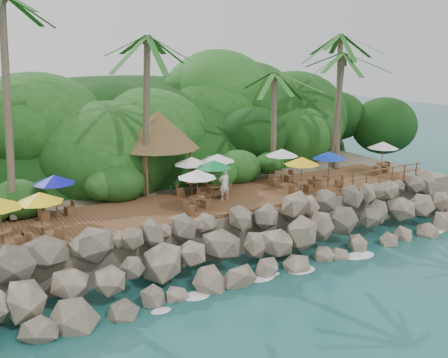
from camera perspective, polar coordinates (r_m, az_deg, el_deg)
ground at (r=25.74m, az=7.00°, el=-10.19°), size 140.00×140.00×0.00m
land_base at (r=38.54m, az=-7.67°, el=-0.27°), size 32.00×25.20×2.10m
jungle_hill at (r=45.58m, az=-11.39°, el=0.47°), size 44.80×28.00×15.40m
seawall at (r=26.78m, az=4.44°, el=-6.48°), size 29.00×4.00×2.30m
terrace at (r=29.62m, az=0.00°, el=-2.25°), size 26.00×5.00×0.20m
jungle_foliage at (r=37.93m, az=-7.02°, el=-2.13°), size 44.00×16.00×12.00m
foam_line at (r=25.94m, az=6.59°, el=-9.91°), size 25.20×0.80×0.06m
palms at (r=30.62m, az=-3.05°, el=15.05°), size 30.50×6.51×11.96m
palapa at (r=31.37m, az=-7.09°, el=5.29°), size 4.86×4.86×4.60m
dining_clusters at (r=28.65m, az=-0.92°, el=1.14°), size 25.62×5.22×2.18m
railing at (r=34.05m, az=17.01°, el=0.53°), size 6.10×0.10×1.00m
waiter at (r=29.04m, az=0.04°, el=-0.57°), size 0.65×0.43×1.77m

